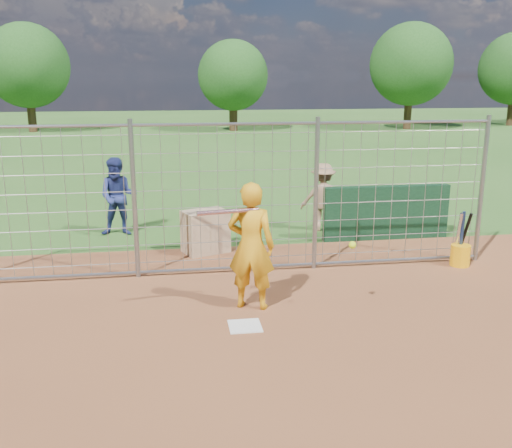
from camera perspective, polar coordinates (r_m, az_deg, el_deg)
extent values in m
plane|color=#2D591E|center=(7.90, -1.31, -9.64)|extent=(100.00, 100.00, 0.00)
cube|color=silver|center=(7.71, -1.11, -10.18)|extent=(0.43, 0.43, 0.02)
cube|color=#11381E|center=(11.88, 12.88, 1.11)|extent=(2.60, 0.20, 1.10)
imported|color=orange|center=(8.02, -0.49, -2.23)|extent=(0.78, 0.64, 1.84)
imported|color=navy|center=(12.17, -13.60, 2.67)|extent=(0.83, 0.67, 1.63)
imported|color=#8F6A4E|center=(12.29, 6.69, 2.68)|extent=(0.99, 0.63, 1.46)
cube|color=tan|center=(10.78, -5.08, -0.76)|extent=(0.95, 0.81, 0.80)
cylinder|color=silver|center=(7.70, -2.80, 1.27)|extent=(0.86, 0.20, 0.06)
sphere|color=#CDEC18|center=(7.93, 9.62, -2.08)|extent=(0.10, 0.10, 0.10)
cylinder|color=#FDAF0D|center=(10.64, 19.74, -2.97)|extent=(0.34, 0.34, 0.38)
cylinder|color=silver|center=(10.56, 19.54, -1.05)|extent=(0.10, 0.26, 0.84)
cylinder|color=navy|center=(10.59, 19.88, -1.03)|extent=(0.06, 0.09, 0.85)
cylinder|color=black|center=(10.62, 20.12, -1.02)|extent=(0.13, 0.30, 0.83)
cylinder|color=gray|center=(9.37, -12.08, 2.30)|extent=(0.08, 0.08, 2.60)
cylinder|color=gray|center=(9.65, 6.00, 2.90)|extent=(0.08, 0.08, 2.60)
cylinder|color=gray|center=(10.80, 21.63, 3.19)|extent=(0.08, 0.08, 2.60)
cylinder|color=gray|center=(9.22, -3.00, 9.95)|extent=(9.00, 0.05, 0.05)
cylinder|color=gray|center=(9.72, -2.81, -4.42)|extent=(9.00, 0.05, 0.05)
cube|color=gray|center=(9.40, -2.90, 2.34)|extent=(9.00, 0.02, 2.50)
cylinder|color=#3F2B19|center=(37.10, -21.55, 10.50)|extent=(0.50, 0.50, 2.52)
sphere|color=#26561E|center=(37.05, -21.93, 14.49)|extent=(4.90, 4.90, 4.90)
cylinder|color=#3F2B19|center=(35.43, -2.28, 11.05)|extent=(0.50, 0.50, 2.16)
sphere|color=#26561E|center=(35.36, -2.32, 14.64)|extent=(4.20, 4.20, 4.20)
cylinder|color=#3F2B19|center=(37.76, 14.96, 11.12)|extent=(0.50, 0.50, 2.59)
sphere|color=#26561E|center=(37.72, 15.23, 15.16)|extent=(5.04, 5.04, 5.04)
cylinder|color=#3F2B19|center=(42.84, 24.19, 10.61)|extent=(0.50, 0.50, 2.45)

